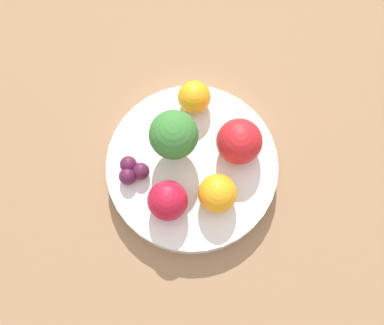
{
  "coord_description": "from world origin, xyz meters",
  "views": [
    {
      "loc": [
        0.14,
        0.1,
        0.64
      ],
      "look_at": [
        0.0,
        0.0,
        0.06
      ],
      "focal_mm": 50.0,
      "sensor_mm": 36.0,
      "label": 1
    }
  ],
  "objects_px": {
    "broccoli": "(174,135)",
    "grape_cluster": "(132,171)",
    "bowl": "(192,168)",
    "apple_green": "(239,141)",
    "apple_red": "(168,201)",
    "orange_front": "(194,97)",
    "orange_back": "(217,194)"
  },
  "relations": [
    {
      "from": "broccoli",
      "to": "grape_cluster",
      "type": "xyz_separation_m",
      "value": [
        0.05,
        -0.02,
        -0.03
      ]
    },
    {
      "from": "bowl",
      "to": "apple_green",
      "type": "bearing_deg",
      "value": 146.41
    },
    {
      "from": "bowl",
      "to": "apple_red",
      "type": "distance_m",
      "value": 0.06
    },
    {
      "from": "orange_front",
      "to": "bowl",
      "type": "bearing_deg",
      "value": 33.84
    },
    {
      "from": "bowl",
      "to": "apple_red",
      "type": "xyz_separation_m",
      "value": [
        0.05,
        0.01,
        0.04
      ]
    },
    {
      "from": "orange_back",
      "to": "apple_red",
      "type": "bearing_deg",
      "value": -45.92
    },
    {
      "from": "orange_front",
      "to": "grape_cluster",
      "type": "distance_m",
      "value": 0.11
    },
    {
      "from": "orange_front",
      "to": "apple_green",
      "type": "bearing_deg",
      "value": 77.59
    },
    {
      "from": "broccoli",
      "to": "grape_cluster",
      "type": "height_order",
      "value": "broccoli"
    },
    {
      "from": "bowl",
      "to": "grape_cluster",
      "type": "xyz_separation_m",
      "value": [
        0.05,
        -0.05,
        0.02
      ]
    },
    {
      "from": "apple_red",
      "to": "orange_back",
      "type": "distance_m",
      "value": 0.06
    },
    {
      "from": "apple_green",
      "to": "grape_cluster",
      "type": "distance_m",
      "value": 0.13
    },
    {
      "from": "bowl",
      "to": "orange_front",
      "type": "relative_size",
      "value": 5.19
    },
    {
      "from": "broccoli",
      "to": "apple_red",
      "type": "bearing_deg",
      "value": 30.22
    },
    {
      "from": "apple_green",
      "to": "orange_front",
      "type": "relative_size",
      "value": 1.35
    },
    {
      "from": "broccoli",
      "to": "bowl",
      "type": "bearing_deg",
      "value": 78.34
    },
    {
      "from": "bowl",
      "to": "orange_front",
      "type": "bearing_deg",
      "value": -146.16
    },
    {
      "from": "apple_red",
      "to": "grape_cluster",
      "type": "bearing_deg",
      "value": -96.25
    },
    {
      "from": "apple_green",
      "to": "orange_back",
      "type": "xyz_separation_m",
      "value": [
        0.06,
        0.01,
        -0.0
      ]
    },
    {
      "from": "orange_front",
      "to": "orange_back",
      "type": "distance_m",
      "value": 0.12
    },
    {
      "from": "broccoli",
      "to": "orange_back",
      "type": "height_order",
      "value": "broccoli"
    },
    {
      "from": "broccoli",
      "to": "orange_back",
      "type": "distance_m",
      "value": 0.08
    },
    {
      "from": "bowl",
      "to": "orange_back",
      "type": "bearing_deg",
      "value": 71.5
    },
    {
      "from": "apple_red",
      "to": "bowl",
      "type": "bearing_deg",
      "value": -173.84
    },
    {
      "from": "orange_back",
      "to": "orange_front",
      "type": "bearing_deg",
      "value": -131.82
    },
    {
      "from": "broccoli",
      "to": "apple_red",
      "type": "relative_size",
      "value": 1.59
    },
    {
      "from": "grape_cluster",
      "to": "apple_green",
      "type": "bearing_deg",
      "value": 139.53
    },
    {
      "from": "broccoli",
      "to": "apple_red",
      "type": "distance_m",
      "value": 0.07
    },
    {
      "from": "orange_front",
      "to": "grape_cluster",
      "type": "xyz_separation_m",
      "value": [
        0.11,
        -0.01,
        -0.01
      ]
    },
    {
      "from": "orange_back",
      "to": "grape_cluster",
      "type": "height_order",
      "value": "orange_back"
    },
    {
      "from": "apple_red",
      "to": "apple_green",
      "type": "xyz_separation_m",
      "value": [
        -0.1,
        0.03,
        0.0
      ]
    },
    {
      "from": "bowl",
      "to": "broccoli",
      "type": "distance_m",
      "value": 0.06
    }
  ]
}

